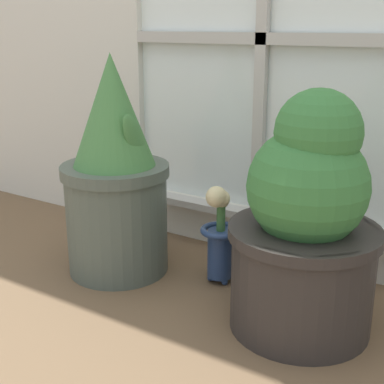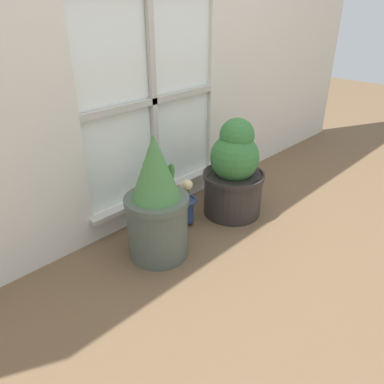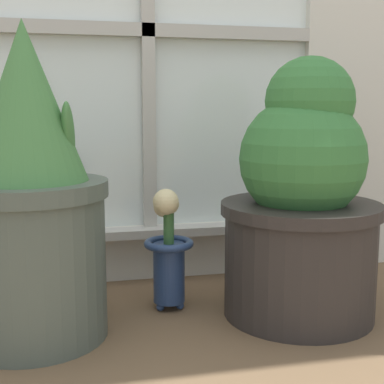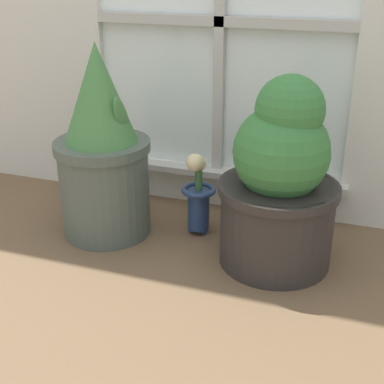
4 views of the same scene
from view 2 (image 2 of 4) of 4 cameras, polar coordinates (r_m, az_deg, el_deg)
ground_plane at (r=2.13m, az=3.63°, el=-7.28°), size 10.00×10.00×0.00m
potted_plant_left at (r=1.87m, az=-5.38°, el=-1.88°), size 0.33×0.33×0.67m
potted_plant_right at (r=2.28m, az=6.39°, el=2.85°), size 0.38×0.38×0.61m
flower_vase at (r=2.19m, az=-0.77°, el=-1.40°), size 0.12×0.12×0.30m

